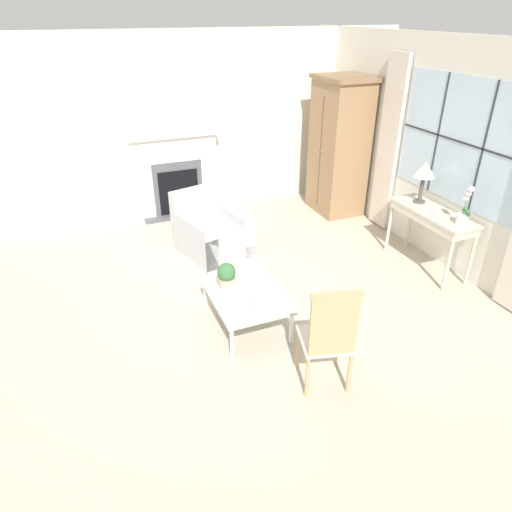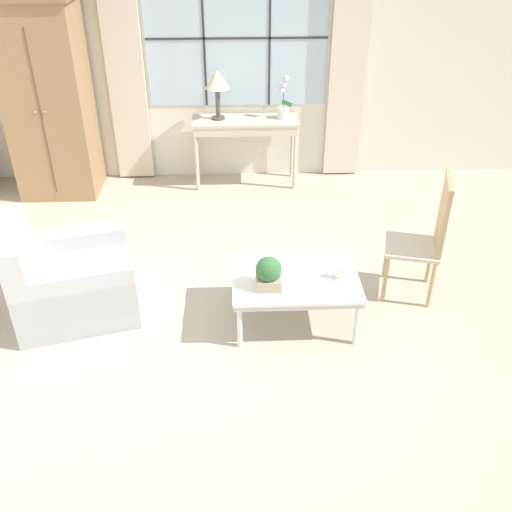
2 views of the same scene
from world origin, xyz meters
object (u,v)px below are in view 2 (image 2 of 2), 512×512
object	(u,v)px
console_table	(245,127)
armchair_upholstered	(71,282)
armoire	(48,99)
table_lamp	(217,82)
potted_orchid	(284,103)
pillar_candle	(340,272)
coffee_table	(295,280)
potted_plant_small	(269,273)
side_chair_wooden	(428,233)

from	to	relation	value
console_table	armchair_upholstered	distance (m)	2.92
armoire	console_table	xyz separation A→B (m)	(2.15, 0.10, -0.38)
table_lamp	potted_orchid	world-z (taller)	table_lamp
table_lamp	potted_orchid	distance (m)	0.79
table_lamp	pillar_candle	distance (m)	3.01
armoire	coffee_table	xyz separation A→B (m)	(2.48, -2.57, -0.70)
armchair_upholstered	potted_plant_small	bearing A→B (deg)	-11.71
side_chair_wooden	potted_plant_small	world-z (taller)	side_chair_wooden
potted_orchid	armchair_upholstered	world-z (taller)	potted_orchid
armoire	potted_orchid	size ratio (longest dim) A/B	4.51
console_table	pillar_candle	size ratio (longest dim) A/B	9.33
armoire	potted_plant_small	distance (m)	3.57
armchair_upholstered	coffee_table	distance (m)	1.84
coffee_table	pillar_candle	size ratio (longest dim) A/B	7.58
side_chair_wooden	potted_orchid	bearing A→B (deg)	113.20
console_table	potted_orchid	bearing A→B (deg)	3.26
table_lamp	pillar_candle	size ratio (longest dim) A/B	4.21
table_lamp	side_chair_wooden	bearing A→B (deg)	-53.38
console_table	side_chair_wooden	xyz separation A→B (m)	(1.46, -2.34, -0.10)
side_chair_wooden	table_lamp	bearing A→B (deg)	126.62
potted_orchid	potted_plant_small	size ratio (longest dim) A/B	1.89
console_table	potted_plant_small	bearing A→B (deg)	-87.80
console_table	table_lamp	distance (m)	0.60
table_lamp	potted_plant_small	size ratio (longest dim) A/B	2.17
potted_orchid	coffee_table	size ratio (longest dim) A/B	0.48
potted_orchid	pillar_candle	world-z (taller)	potted_orchid
side_chair_wooden	pillar_candle	xyz separation A→B (m)	(-0.78, -0.38, -0.12)
armoire	pillar_candle	world-z (taller)	armoire
table_lamp	potted_orchid	size ratio (longest dim) A/B	1.15
console_table	table_lamp	world-z (taller)	table_lamp
console_table	pillar_candle	world-z (taller)	console_table
armchair_upholstered	console_table	bearing A→B (deg)	58.84
armchair_upholstered	table_lamp	bearing A→B (deg)	64.55
armchair_upholstered	pillar_candle	size ratio (longest dim) A/B	8.49
armchair_upholstered	potted_plant_small	distance (m)	1.66
coffee_table	potted_plant_small	bearing A→B (deg)	-148.48
potted_orchid	side_chair_wooden	size ratio (longest dim) A/B	0.44
potted_orchid	armchair_upholstered	distance (m)	3.24
armoire	potted_orchid	distance (m)	2.60
coffee_table	side_chair_wooden	bearing A→B (deg)	16.36
potted_orchid	pillar_candle	xyz separation A→B (m)	(0.23, -2.74, -0.48)
armchair_upholstered	side_chair_wooden	xyz separation A→B (m)	(2.95, 0.13, 0.32)
potted_plant_small	pillar_candle	xyz separation A→B (m)	(0.56, 0.09, -0.07)
potted_orchid	coffee_table	distance (m)	2.76
potted_orchid	potted_plant_small	distance (m)	2.88
table_lamp	side_chair_wooden	size ratio (longest dim) A/B	0.50
table_lamp	potted_orchid	bearing A→B (deg)	-0.12
console_table	armchair_upholstered	bearing A→B (deg)	-121.16
console_table	potted_orchid	world-z (taller)	potted_orchid
coffee_table	potted_plant_small	size ratio (longest dim) A/B	3.91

